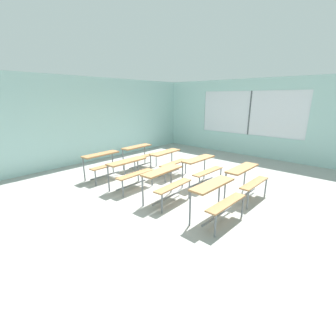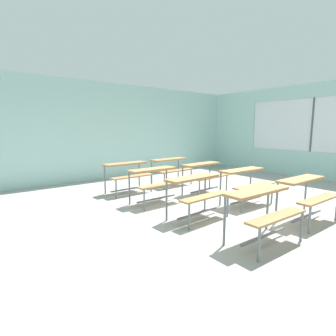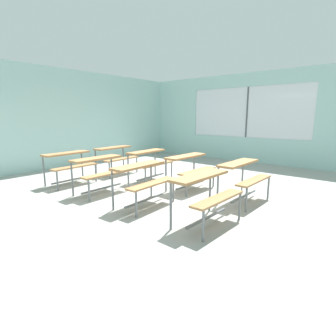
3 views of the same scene
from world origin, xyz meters
name	(u,v)px [view 3 (image 3 of 3)]	position (x,y,z in m)	size (l,w,h in m)	color
ground	(163,198)	(0.00, 0.00, -0.03)	(10.00, 9.00, 0.05)	#9E9E99
wall_back	(49,119)	(0.00, 4.50, 1.50)	(10.00, 0.12, 3.00)	#A8D1CC
wall_right	(265,120)	(5.00, -0.13, 1.45)	(0.12, 9.00, 3.00)	#A8D1CC
desk_bench_r0c0	(206,188)	(-0.60, -1.36, 0.56)	(1.12, 0.63, 0.74)	#A87547
desk_bench_r0c1	(244,172)	(0.76, -1.33, 0.56)	(1.11, 0.61, 0.74)	#A87547
desk_bench_r1c0	(143,175)	(-0.61, -0.06, 0.56)	(1.13, 0.64, 0.74)	#A87547
desk_bench_r1c1	(190,164)	(0.80, -0.08, 0.56)	(1.12, 0.62, 0.74)	#A87547
desk_bench_r2c0	(100,166)	(-0.63, 1.18, 0.56)	(1.11, 0.61, 0.74)	#A87547
desk_bench_r2c1	(150,158)	(0.79, 1.12, 0.56)	(1.13, 0.64, 0.74)	#A87547
desk_bench_r3c0	(69,160)	(-0.64, 2.35, 0.56)	(1.12, 0.63, 0.74)	#A87547
desk_bench_r3c1	(116,154)	(0.76, 2.38, 0.56)	(1.12, 0.64, 0.74)	#A87547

